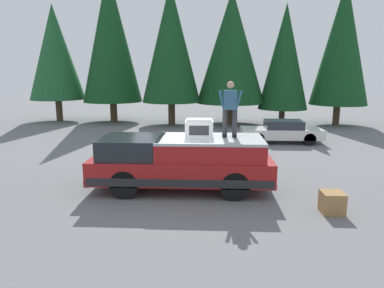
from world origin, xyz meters
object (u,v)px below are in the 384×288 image
at_px(pickup_truck, 182,162).
at_px(person_on_truck_bed, 230,108).
at_px(parked_car_white, 282,131).
at_px(wooden_crate, 332,203).
at_px(compressor_unit, 199,128).

xyz_separation_m(pickup_truck, person_on_truck_bed, (0.20, -1.46, 1.68)).
height_order(person_on_truck_bed, parked_car_white, person_on_truck_bed).
height_order(person_on_truck_bed, wooden_crate, person_on_truck_bed).
relative_size(parked_car_white, wooden_crate, 7.32).
height_order(pickup_truck, person_on_truck_bed, person_on_truck_bed).
distance_m(pickup_truck, compressor_unit, 1.19).
height_order(pickup_truck, wooden_crate, pickup_truck).
relative_size(compressor_unit, parked_car_white, 0.20).
xyz_separation_m(pickup_truck, wooden_crate, (-1.68, -4.06, -0.59)).
relative_size(compressor_unit, person_on_truck_bed, 0.50).
distance_m(person_on_truck_bed, wooden_crate, 3.93).
bearing_deg(pickup_truck, parked_car_white, -30.59).
bearing_deg(compressor_unit, person_on_truck_bed, -84.21).
relative_size(person_on_truck_bed, wooden_crate, 3.02).
distance_m(compressor_unit, parked_car_white, 8.78).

